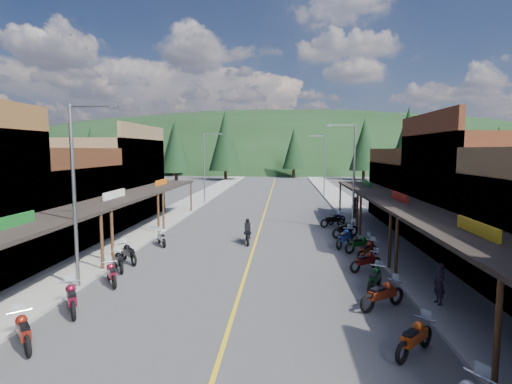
% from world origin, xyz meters
% --- Properties ---
extents(ground, '(220.00, 220.00, 0.00)m').
position_xyz_m(ground, '(0.00, 0.00, 0.00)').
color(ground, '#38383A').
rests_on(ground, ground).
extents(centerline, '(0.15, 90.00, 0.01)m').
position_xyz_m(centerline, '(0.00, 20.00, 0.01)').
color(centerline, gold).
rests_on(centerline, ground).
extents(sidewalk_west, '(3.40, 94.00, 0.15)m').
position_xyz_m(sidewalk_west, '(-8.70, 20.00, 0.07)').
color(sidewalk_west, gray).
rests_on(sidewalk_west, ground).
extents(sidewalk_east, '(3.40, 94.00, 0.15)m').
position_xyz_m(sidewalk_east, '(8.70, 20.00, 0.07)').
color(sidewalk_east, gray).
rests_on(sidewalk_east, ground).
extents(shop_west_2, '(10.90, 9.00, 6.20)m').
position_xyz_m(shop_west_2, '(-13.75, 1.70, 2.53)').
color(shop_west_2, '#3F2111').
rests_on(shop_west_2, ground).
extents(shop_west_3, '(10.90, 10.20, 8.20)m').
position_xyz_m(shop_west_3, '(-13.78, 11.30, 3.52)').
color(shop_west_3, brown).
rests_on(shop_west_3, ground).
extents(shop_east_2, '(10.90, 9.00, 8.20)m').
position_xyz_m(shop_east_2, '(13.78, 1.70, 3.52)').
color(shop_east_2, '#562B19').
rests_on(shop_east_2, ground).
extents(shop_east_3, '(10.90, 10.20, 6.20)m').
position_xyz_m(shop_east_3, '(13.75, 11.30, 2.53)').
color(shop_east_3, '#4C2D16').
rests_on(shop_east_3, ground).
extents(streetlight_0, '(2.16, 0.18, 8.00)m').
position_xyz_m(streetlight_0, '(-6.95, -6.00, 4.46)').
color(streetlight_0, gray).
rests_on(streetlight_0, ground).
extents(streetlight_1, '(2.16, 0.18, 8.00)m').
position_xyz_m(streetlight_1, '(-6.95, 22.00, 4.46)').
color(streetlight_1, gray).
rests_on(streetlight_1, ground).
extents(streetlight_2, '(2.16, 0.18, 8.00)m').
position_xyz_m(streetlight_2, '(6.95, 8.00, 4.46)').
color(streetlight_2, gray).
rests_on(streetlight_2, ground).
extents(streetlight_3, '(2.16, 0.18, 8.00)m').
position_xyz_m(streetlight_3, '(6.95, 30.00, 4.46)').
color(streetlight_3, gray).
rests_on(streetlight_3, ground).
extents(ridge_hill, '(310.00, 140.00, 60.00)m').
position_xyz_m(ridge_hill, '(0.00, 135.00, 0.00)').
color(ridge_hill, black).
rests_on(ridge_hill, ground).
extents(pine_0, '(5.04, 5.04, 11.00)m').
position_xyz_m(pine_0, '(-40.00, 62.00, 6.48)').
color(pine_0, black).
rests_on(pine_0, ground).
extents(pine_1, '(5.88, 5.88, 12.50)m').
position_xyz_m(pine_1, '(-24.00, 70.00, 7.24)').
color(pine_1, black).
rests_on(pine_1, ground).
extents(pine_2, '(6.72, 6.72, 14.00)m').
position_xyz_m(pine_2, '(-10.00, 58.00, 7.99)').
color(pine_2, black).
rests_on(pine_2, ground).
extents(pine_3, '(5.04, 5.04, 11.00)m').
position_xyz_m(pine_3, '(4.00, 66.00, 6.48)').
color(pine_3, black).
rests_on(pine_3, ground).
extents(pine_4, '(5.88, 5.88, 12.50)m').
position_xyz_m(pine_4, '(18.00, 60.00, 7.24)').
color(pine_4, black).
rests_on(pine_4, ground).
extents(pine_5, '(6.72, 6.72, 14.00)m').
position_xyz_m(pine_5, '(34.00, 72.00, 7.99)').
color(pine_5, black).
rests_on(pine_5, ground).
extents(pine_6, '(5.04, 5.04, 11.00)m').
position_xyz_m(pine_6, '(46.00, 64.00, 6.48)').
color(pine_6, black).
rests_on(pine_6, ground).
extents(pine_7, '(5.88, 5.88, 12.50)m').
position_xyz_m(pine_7, '(-32.00, 76.00, 7.24)').
color(pine_7, black).
rests_on(pine_7, ground).
extents(pine_8, '(4.48, 4.48, 10.00)m').
position_xyz_m(pine_8, '(-22.00, 40.00, 5.98)').
color(pine_8, black).
rests_on(pine_8, ground).
extents(pine_9, '(4.93, 4.93, 10.80)m').
position_xyz_m(pine_9, '(24.00, 45.00, 6.38)').
color(pine_9, black).
rests_on(pine_9, ground).
extents(pine_10, '(5.38, 5.38, 11.60)m').
position_xyz_m(pine_10, '(-18.00, 50.00, 6.78)').
color(pine_10, black).
rests_on(pine_10, ground).
extents(pine_11, '(5.82, 5.82, 12.40)m').
position_xyz_m(pine_11, '(20.00, 38.00, 7.19)').
color(pine_11, black).
rests_on(pine_11, ground).
extents(bike_west_3, '(1.89, 1.98, 1.18)m').
position_xyz_m(bike_west_3, '(-6.11, -11.13, 0.59)').
color(bike_west_3, maroon).
rests_on(bike_west_3, ground).
extents(bike_west_4, '(1.78, 2.23, 1.24)m').
position_xyz_m(bike_west_4, '(-6.04, -8.46, 0.62)').
color(bike_west_4, maroon).
rests_on(bike_west_4, ground).
extents(bike_west_5, '(1.61, 1.99, 1.11)m').
position_xyz_m(bike_west_5, '(-5.91, -5.29, 0.56)').
color(bike_west_5, maroon).
rests_on(bike_west_5, ground).
extents(bike_west_6, '(1.56, 1.95, 1.09)m').
position_xyz_m(bike_west_6, '(-6.43, -3.22, 0.54)').
color(bike_west_6, black).
rests_on(bike_west_6, ground).
extents(bike_west_7, '(1.89, 2.01, 1.19)m').
position_xyz_m(bike_west_7, '(-6.48, -1.84, 0.59)').
color(bike_west_7, black).
rests_on(bike_west_7, ground).
extents(bike_west_8, '(1.49, 1.95, 1.08)m').
position_xyz_m(bike_west_8, '(-5.91, 2.13, 0.54)').
color(bike_west_8, gray).
rests_on(bike_west_8, ground).
extents(bike_east_3, '(1.91, 1.95, 1.17)m').
position_xyz_m(bike_east_3, '(5.74, -10.75, 0.59)').
color(bike_east_3, '#BB3D0D').
rests_on(bike_east_3, ground).
extents(bike_east_4, '(2.21, 1.80, 1.24)m').
position_xyz_m(bike_east_4, '(5.65, -7.25, 0.62)').
color(bike_east_4, maroon).
rests_on(bike_east_4, ground).
extents(bike_east_5, '(1.50, 2.10, 1.15)m').
position_xyz_m(bike_east_5, '(5.82, -5.20, 0.57)').
color(bike_east_5, '#0A3614').
rests_on(bike_east_5, ground).
extents(bike_east_6, '(2.01, 1.59, 1.12)m').
position_xyz_m(bike_east_6, '(5.99, -2.43, 0.56)').
color(bike_east_6, maroon).
rests_on(bike_east_6, ground).
extents(bike_east_7, '(1.87, 2.05, 1.19)m').
position_xyz_m(bike_east_7, '(6.50, -0.29, 0.60)').
color(bike_east_7, maroon).
rests_on(bike_east_7, ground).
extents(bike_east_8, '(2.13, 1.58, 1.17)m').
position_xyz_m(bike_east_8, '(6.37, 1.26, 0.59)').
color(bike_east_8, '#0E4714').
rests_on(bike_east_8, ground).
extents(bike_east_9, '(1.88, 2.40, 1.33)m').
position_xyz_m(bike_east_9, '(5.68, 2.53, 0.67)').
color(bike_east_9, navy).
rests_on(bike_east_9, ground).
extents(bike_east_10, '(2.26, 1.86, 1.27)m').
position_xyz_m(bike_east_10, '(6.16, 5.41, 0.64)').
color(bike_east_10, black).
rests_on(bike_east_10, ground).
extents(bike_east_11, '(2.25, 1.61, 1.23)m').
position_xyz_m(bike_east_11, '(5.73, 9.13, 0.62)').
color(bike_east_11, black).
rests_on(bike_east_11, ground).
extents(bike_east_12, '(1.91, 1.80, 1.13)m').
position_xyz_m(bike_east_12, '(6.22, 10.42, 0.56)').
color(bike_east_12, navy).
rests_on(bike_east_12, ground).
extents(rider_on_bike, '(0.98, 2.29, 1.69)m').
position_xyz_m(rider_on_bike, '(-0.48, 3.16, 0.68)').
color(rider_on_bike, black).
rests_on(rider_on_bike, ground).
extents(pedestrian_east_a, '(0.47, 0.64, 1.62)m').
position_xyz_m(pedestrian_east_a, '(7.85, -6.99, 0.96)').
color(pedestrian_east_a, black).
rests_on(pedestrian_east_a, sidewalk_east).
extents(pedestrian_east_b, '(1.00, 0.96, 1.82)m').
position_xyz_m(pedestrian_east_b, '(8.09, 13.08, 1.06)').
color(pedestrian_east_b, '#4E3F31').
rests_on(pedestrian_east_b, sidewalk_east).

